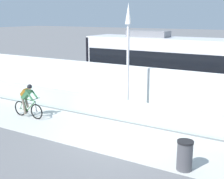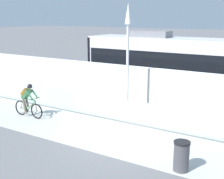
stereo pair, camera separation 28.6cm
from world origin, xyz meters
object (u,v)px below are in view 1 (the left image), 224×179
(tram, at_px, (179,66))
(trash_bin, at_px, (185,155))
(lamp_post_antenna, at_px, (128,48))
(cyclist_on_bike, at_px, (28,101))

(tram, distance_m, trash_bin, 8.76)
(trash_bin, bearing_deg, lamp_post_antenna, 138.27)
(tram, xyz_separation_m, trash_bin, (3.02, -8.10, -1.41))
(lamp_post_antenna, bearing_deg, tram, 80.39)
(tram, distance_m, cyclist_on_bike, 8.50)
(tram, height_order, trash_bin, tram)
(cyclist_on_bike, relative_size, trash_bin, 1.84)
(trash_bin, bearing_deg, tram, 110.42)
(tram, height_order, lamp_post_antenna, lamp_post_antenna)
(trash_bin, bearing_deg, cyclist_on_bike, 171.04)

